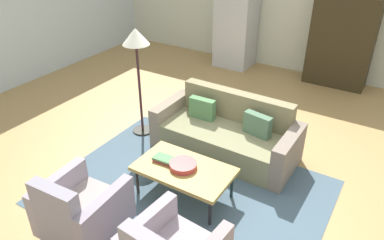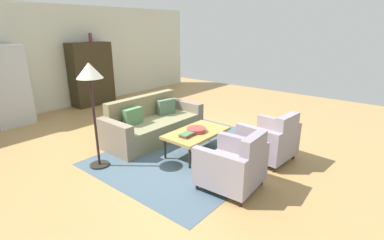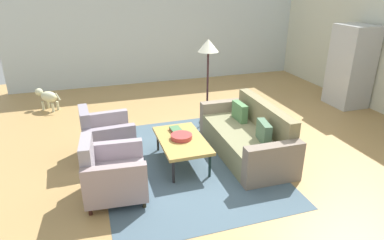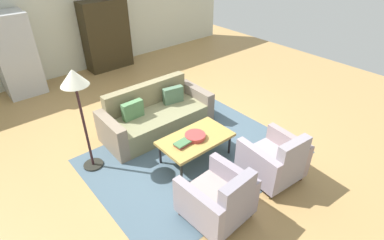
{
  "view_description": "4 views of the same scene",
  "coord_description": "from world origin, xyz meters",
  "px_view_note": "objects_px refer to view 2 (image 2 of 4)",
  "views": [
    {
      "loc": [
        1.87,
        -3.82,
        3.19
      ],
      "look_at": [
        -0.33,
        -0.25,
        0.78
      ],
      "focal_mm": 34.44,
      "sensor_mm": 36.0,
      "label": 1
    },
    {
      "loc": [
        -3.9,
        -3.78,
        2.24
      ],
      "look_at": [
        -0.13,
        -0.69,
        0.63
      ],
      "focal_mm": 26.73,
      "sensor_mm": 36.0,
      "label": 2
    },
    {
      "loc": [
        4.46,
        -2.07,
        2.75
      ],
      "look_at": [
        -0.19,
        -0.59,
        0.7
      ],
      "focal_mm": 31.22,
      "sensor_mm": 36.0,
      "label": 3
    },
    {
      "loc": [
        -2.77,
        -3.82,
        3.36
      ],
      "look_at": [
        0.03,
        -0.52,
        0.58
      ],
      "focal_mm": 28.37,
      "sensor_mm": 36.0,
      "label": 4
    }
  ],
  "objects_px": {
    "couch": "(152,125)",
    "floor_lamp": "(90,81)",
    "vase_tall": "(90,38)",
    "coffee_table": "(197,133)",
    "armchair_right": "(271,142)",
    "book_stack": "(187,135)",
    "armchair_left": "(235,167)",
    "refrigerator": "(6,86)",
    "cabinet": "(91,74)",
    "fruit_bowl": "(196,130)"
  },
  "relations": [
    {
      "from": "coffee_table",
      "to": "floor_lamp",
      "type": "height_order",
      "value": "floor_lamp"
    },
    {
      "from": "couch",
      "to": "coffee_table",
      "type": "relative_size",
      "value": 1.76
    },
    {
      "from": "refrigerator",
      "to": "floor_lamp",
      "type": "height_order",
      "value": "refrigerator"
    },
    {
      "from": "vase_tall",
      "to": "cabinet",
      "type": "bearing_deg",
      "value": 177.29
    },
    {
      "from": "armchair_left",
      "to": "floor_lamp",
      "type": "distance_m",
      "value": 2.52
    },
    {
      "from": "couch",
      "to": "armchair_left",
      "type": "relative_size",
      "value": 2.4
    },
    {
      "from": "coffee_table",
      "to": "book_stack",
      "type": "bearing_deg",
      "value": -177.23
    },
    {
      "from": "vase_tall",
      "to": "coffee_table",
      "type": "bearing_deg",
      "value": -101.02
    },
    {
      "from": "coffee_table",
      "to": "armchair_right",
      "type": "xyz_separation_m",
      "value": [
        0.59,
        -1.17,
        -0.05
      ]
    },
    {
      "from": "coffee_table",
      "to": "fruit_bowl",
      "type": "height_order",
      "value": "fruit_bowl"
    },
    {
      "from": "book_stack",
      "to": "vase_tall",
      "type": "relative_size",
      "value": 1.08
    },
    {
      "from": "coffee_table",
      "to": "floor_lamp",
      "type": "xyz_separation_m",
      "value": [
        -1.42,
        0.95,
        1.05
      ]
    },
    {
      "from": "armchair_left",
      "to": "armchair_right",
      "type": "height_order",
      "value": "same"
    },
    {
      "from": "book_stack",
      "to": "refrigerator",
      "type": "height_order",
      "value": "refrigerator"
    },
    {
      "from": "book_stack",
      "to": "floor_lamp",
      "type": "height_order",
      "value": "floor_lamp"
    },
    {
      "from": "armchair_right",
      "to": "book_stack",
      "type": "distance_m",
      "value": 1.46
    },
    {
      "from": "refrigerator",
      "to": "cabinet",
      "type": "bearing_deg",
      "value": 2.65
    },
    {
      "from": "cabinet",
      "to": "floor_lamp",
      "type": "distance_m",
      "value": 4.27
    },
    {
      "from": "fruit_bowl",
      "to": "refrigerator",
      "type": "height_order",
      "value": "refrigerator"
    },
    {
      "from": "book_stack",
      "to": "refrigerator",
      "type": "distance_m",
      "value": 4.65
    },
    {
      "from": "armchair_left",
      "to": "floor_lamp",
      "type": "bearing_deg",
      "value": 108.24
    },
    {
      "from": "coffee_table",
      "to": "vase_tall",
      "type": "distance_m",
      "value": 4.89
    },
    {
      "from": "coffee_table",
      "to": "cabinet",
      "type": "height_order",
      "value": "cabinet"
    },
    {
      "from": "fruit_bowl",
      "to": "book_stack",
      "type": "height_order",
      "value": "fruit_bowl"
    },
    {
      "from": "book_stack",
      "to": "floor_lamp",
      "type": "xyz_separation_m",
      "value": [
        -1.13,
        0.96,
        0.99
      ]
    },
    {
      "from": "book_stack",
      "to": "refrigerator",
      "type": "relative_size",
      "value": 0.15
    },
    {
      "from": "armchair_left",
      "to": "fruit_bowl",
      "type": "height_order",
      "value": "armchair_left"
    },
    {
      "from": "cabinet",
      "to": "floor_lamp",
      "type": "height_order",
      "value": "cabinet"
    },
    {
      "from": "armchair_left",
      "to": "floor_lamp",
      "type": "height_order",
      "value": "floor_lamp"
    },
    {
      "from": "armchair_right",
      "to": "vase_tall",
      "type": "bearing_deg",
      "value": 92.06
    },
    {
      "from": "armchair_right",
      "to": "floor_lamp",
      "type": "xyz_separation_m",
      "value": [
        -2.02,
        2.12,
        1.1
      ]
    },
    {
      "from": "armchair_left",
      "to": "refrigerator",
      "type": "xyz_separation_m",
      "value": [
        -0.87,
        5.62,
        0.58
      ]
    },
    {
      "from": "couch",
      "to": "floor_lamp",
      "type": "bearing_deg",
      "value": 10.27
    },
    {
      "from": "armchair_right",
      "to": "refrigerator",
      "type": "bearing_deg",
      "value": 115.15
    },
    {
      "from": "fruit_bowl",
      "to": "refrigerator",
      "type": "xyz_separation_m",
      "value": [
        -1.46,
        4.46,
        0.46
      ]
    },
    {
      "from": "coffee_table",
      "to": "vase_tall",
      "type": "xyz_separation_m",
      "value": [
        0.89,
        4.56,
        1.54
      ]
    },
    {
      "from": "armchair_right",
      "to": "fruit_bowl",
      "type": "bearing_deg",
      "value": 122.42
    },
    {
      "from": "couch",
      "to": "refrigerator",
      "type": "distance_m",
      "value": 3.64
    },
    {
      "from": "fruit_bowl",
      "to": "refrigerator",
      "type": "distance_m",
      "value": 4.71
    },
    {
      "from": "armchair_right",
      "to": "book_stack",
      "type": "height_order",
      "value": "armchair_right"
    },
    {
      "from": "refrigerator",
      "to": "floor_lamp",
      "type": "bearing_deg",
      "value": -89.24
    },
    {
      "from": "refrigerator",
      "to": "book_stack",
      "type": "bearing_deg",
      "value": -75.21
    },
    {
      "from": "coffee_table",
      "to": "cabinet",
      "type": "distance_m",
      "value": 4.66
    },
    {
      "from": "cabinet",
      "to": "vase_tall",
      "type": "bearing_deg",
      "value": -2.71
    },
    {
      "from": "book_stack",
      "to": "cabinet",
      "type": "bearing_deg",
      "value": 76.76
    },
    {
      "from": "couch",
      "to": "cabinet",
      "type": "xyz_separation_m",
      "value": [
        0.79,
        3.37,
        0.61
      ]
    },
    {
      "from": "cabinet",
      "to": "refrigerator",
      "type": "xyz_separation_m",
      "value": [
        -2.26,
        -0.1,
        0.03
      ]
    },
    {
      "from": "couch",
      "to": "coffee_table",
      "type": "distance_m",
      "value": 1.19
    },
    {
      "from": "armchair_right",
      "to": "refrigerator",
      "type": "relative_size",
      "value": 0.48
    },
    {
      "from": "coffee_table",
      "to": "vase_tall",
      "type": "relative_size",
      "value": 4.69
    }
  ]
}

